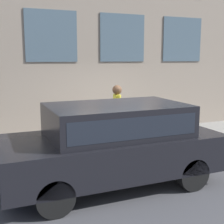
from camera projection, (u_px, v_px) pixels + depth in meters
name	position (u px, v px, depth m)	size (l,w,h in m)	color
ground_plane	(120.00, 161.00, 7.79)	(80.00, 80.00, 0.00)	#47474C
sidewalk	(103.00, 146.00, 8.84)	(2.35, 60.00, 0.17)	gray
fire_hydrant	(107.00, 136.00, 8.01)	(0.35, 0.46, 0.77)	gray
person	(117.00, 109.00, 8.66)	(0.40, 0.26, 1.64)	navy
parked_truck_charcoal_near	(114.00, 140.00, 6.22)	(1.93, 4.34, 1.64)	black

